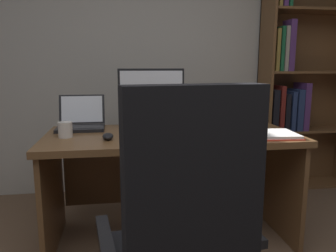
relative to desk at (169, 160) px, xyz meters
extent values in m
cube|color=#B2ADA3|center=(-0.10, 0.97, 0.83)|extent=(5.06, 0.12, 2.73)
cube|color=brown|center=(0.00, -0.08, 0.18)|extent=(1.61, 0.73, 0.04)
cube|color=brown|center=(-0.77, -0.08, -0.19)|extent=(0.03, 0.67, 0.70)
cube|color=brown|center=(0.77, -0.08, -0.19)|extent=(0.03, 0.67, 0.70)
cube|color=brown|center=(0.00, 0.26, -0.15)|extent=(1.49, 0.03, 0.49)
cube|color=brown|center=(1.02, 0.74, 0.58)|extent=(0.02, 0.29, 2.23)
cube|color=brown|center=(1.46, 0.88, 0.58)|extent=(0.91, 0.01, 2.23)
cube|color=brown|center=(1.46, 0.74, -0.53)|extent=(0.86, 0.27, 0.02)
cube|color=olive|center=(1.08, 0.72, -0.28)|extent=(0.06, 0.22, 0.48)
cube|color=olive|center=(1.14, 0.69, -0.34)|extent=(0.03, 0.18, 0.36)
cube|color=#512D66|center=(1.21, 0.72, -0.28)|extent=(0.06, 0.23, 0.47)
cube|color=brown|center=(1.46, 0.74, 0.02)|extent=(0.86, 0.27, 0.02)
cube|color=black|center=(1.08, 0.71, 0.23)|extent=(0.06, 0.21, 0.38)
cube|color=maroon|center=(1.14, 0.71, 0.25)|extent=(0.04, 0.20, 0.42)
cube|color=black|center=(1.19, 0.72, 0.21)|extent=(0.04, 0.22, 0.34)
cube|color=navy|center=(1.25, 0.71, 0.22)|extent=(0.04, 0.21, 0.37)
cube|color=navy|center=(1.32, 0.72, 0.23)|extent=(0.06, 0.23, 0.38)
cube|color=#512D66|center=(1.38, 0.72, 0.26)|extent=(0.06, 0.23, 0.44)
cube|color=brown|center=(1.46, 0.74, 0.58)|extent=(0.86, 0.27, 0.02)
cube|color=olive|center=(1.06, 0.69, 0.77)|extent=(0.03, 0.16, 0.37)
cube|color=#195633|center=(1.11, 0.72, 0.78)|extent=(0.03, 0.23, 0.39)
cube|color=gray|center=(1.15, 0.69, 0.78)|extent=(0.03, 0.18, 0.39)
cube|color=#512D66|center=(1.19, 0.69, 0.81)|extent=(0.05, 0.16, 0.45)
cube|color=brown|center=(1.46, 0.74, 1.13)|extent=(0.86, 0.27, 0.02)
cube|color=black|center=(-0.10, -1.12, 0.23)|extent=(0.48, 0.16, 0.69)
cube|color=black|center=(-0.40, -0.96, -0.03)|extent=(0.10, 0.39, 0.04)
cube|color=black|center=(0.16, -0.89, -0.03)|extent=(0.10, 0.39, 0.04)
cube|color=black|center=(-0.10, 0.16, 0.21)|extent=(0.22, 0.16, 0.02)
cylinder|color=black|center=(-0.10, 0.16, 0.27)|extent=(0.04, 0.04, 0.09)
cube|color=black|center=(-0.10, 0.17, 0.46)|extent=(0.47, 0.02, 0.30)
cube|color=white|center=(-0.10, 0.15, 0.46)|extent=(0.44, 0.00, 0.27)
cube|color=black|center=(-0.59, 0.12, 0.21)|extent=(0.32, 0.22, 0.02)
cube|color=#2D2D30|center=(-0.59, 0.10, 0.23)|extent=(0.27, 0.12, 0.00)
cube|color=black|center=(-0.59, 0.26, 0.33)|extent=(0.32, 0.06, 0.20)
cube|color=white|center=(-0.59, 0.26, 0.33)|extent=(0.29, 0.05, 0.18)
cube|color=black|center=(-0.10, -0.21, 0.22)|extent=(0.42, 0.15, 0.02)
ellipsoid|color=black|center=(-0.40, -0.21, 0.22)|extent=(0.06, 0.10, 0.04)
cube|color=black|center=(0.34, 0.14, 0.21)|extent=(0.14, 0.12, 0.01)
cube|color=black|center=(0.34, 0.09, 0.22)|extent=(0.26, 0.01, 0.01)
cube|color=#2D84C6|center=(0.34, 0.24, 0.28)|extent=(0.29, 0.19, 0.11)
cube|color=white|center=(0.34, 0.23, 0.29)|extent=(0.27, 0.17, 0.09)
cube|color=#DB422D|center=(0.40, -0.25, 0.21)|extent=(0.26, 0.29, 0.01)
cube|color=#DB422D|center=(0.64, -0.27, 0.21)|extent=(0.26, 0.29, 0.01)
cube|color=white|center=(0.40, -0.25, 0.22)|extent=(0.24, 0.27, 0.02)
cube|color=white|center=(0.64, -0.27, 0.22)|extent=(0.24, 0.27, 0.02)
cylinder|color=#B7B7BC|center=(0.52, -0.26, 0.22)|extent=(0.04, 0.24, 0.02)
cube|color=white|center=(0.22, -0.01, 0.21)|extent=(0.18, 0.23, 0.01)
cylinder|color=black|center=(0.24, -0.01, 0.22)|extent=(0.14, 0.02, 0.01)
cylinder|color=silver|center=(-0.66, -0.11, 0.25)|extent=(0.09, 0.09, 0.10)
camera|label=1|loc=(-0.34, -2.13, 0.63)|focal=34.95mm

